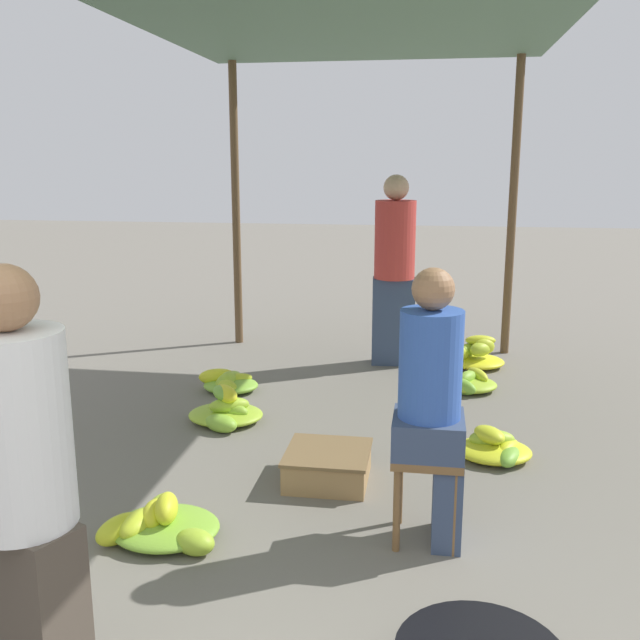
% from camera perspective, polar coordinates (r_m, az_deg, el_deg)
% --- Properties ---
extents(canopy_post_back_left, '(0.08, 0.08, 2.78)m').
position_cam_1_polar(canopy_post_back_left, '(7.24, -6.75, 8.95)').
color(canopy_post_back_left, brown).
rests_on(canopy_post_back_left, ground).
extents(canopy_post_back_right, '(0.08, 0.08, 2.78)m').
position_cam_1_polar(canopy_post_back_right, '(7.01, 15.14, 8.49)').
color(canopy_post_back_right, brown).
rests_on(canopy_post_back_right, ground).
extents(vendor_foreground, '(0.43, 0.43, 1.55)m').
position_cam_1_polar(vendor_foreground, '(2.49, -22.64, -13.04)').
color(vendor_foreground, '#4C4238').
rests_on(vendor_foreground, ground).
extents(stool, '(0.34, 0.34, 0.46)m').
position_cam_1_polar(stool, '(3.59, 8.55, -11.74)').
color(stool, brown).
rests_on(stool, ground).
extents(vendor_seated, '(0.34, 0.34, 1.36)m').
position_cam_1_polar(vendor_seated, '(3.46, 9.09, -6.48)').
color(vendor_seated, '#384766').
rests_on(vendor_seated, ground).
extents(banana_pile_left_0, '(0.64, 0.50, 0.23)m').
position_cam_1_polar(banana_pile_left_0, '(3.78, -12.69, -15.66)').
color(banana_pile_left_0, yellow).
rests_on(banana_pile_left_0, ground).
extents(banana_pile_left_1, '(0.54, 0.56, 0.27)m').
position_cam_1_polar(banana_pile_left_1, '(5.19, -7.54, -7.24)').
color(banana_pile_left_1, '#9CC330').
rests_on(banana_pile_left_1, ground).
extents(banana_pile_left_2, '(0.52, 0.43, 0.17)m').
position_cam_1_polar(banana_pile_left_2, '(5.89, -7.36, -4.97)').
color(banana_pile_left_2, '#B6CD2C').
rests_on(banana_pile_left_2, ground).
extents(banana_pile_right_0, '(0.48, 0.51, 0.16)m').
position_cam_1_polar(banana_pile_right_0, '(5.99, 11.78, -4.93)').
color(banana_pile_right_0, '#BDD02A').
rests_on(banana_pile_right_0, ground).
extents(banana_pile_right_1, '(0.48, 0.45, 0.20)m').
position_cam_1_polar(banana_pile_right_1, '(4.70, 13.88, -9.90)').
color(banana_pile_right_1, '#76B337').
rests_on(banana_pile_right_1, ground).
extents(banana_pile_right_2, '(0.59, 0.49, 0.30)m').
position_cam_1_polar(banana_pile_right_2, '(6.63, 12.12, -2.82)').
color(banana_pile_right_2, '#CBD628').
rests_on(banana_pile_right_2, ground).
extents(crate_near, '(0.49, 0.49, 0.19)m').
position_cam_1_polar(crate_near, '(4.26, 0.63, -11.57)').
color(crate_near, '#9E7A4C').
rests_on(crate_near, ground).
extents(shopper_walking_mid, '(0.40, 0.39, 1.72)m').
position_cam_1_polar(shopper_walking_mid, '(6.49, 5.97, 4.17)').
color(shopper_walking_mid, '#384766').
rests_on(shopper_walking_mid, ground).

